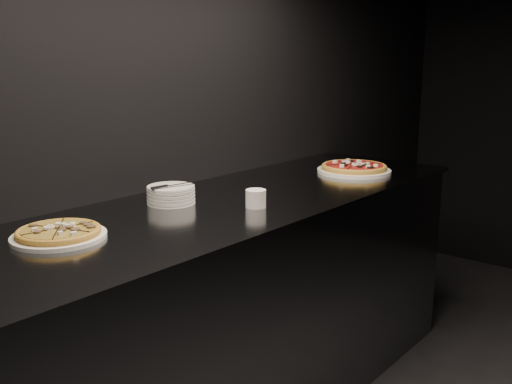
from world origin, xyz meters
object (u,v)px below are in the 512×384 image
Objects in this scene: pizza_mushroom at (59,233)px; ramekin at (256,198)px; plate_stack at (171,195)px; cutlery at (169,186)px; pizza_tomato at (354,168)px; counter at (238,307)px.

ramekin is at bearing 72.47° from pizza_mushroom.
plate_stack is 0.96× the size of cutlery.
cutlery reaches higher than pizza_mushroom.
cutlery reaches higher than pizza_tomato.
pizza_tomato is 0.83m from ramekin.
counter is 0.91m from pizza_tomato.
counter is 6.47× the size of pizza_tomato.
ramekin is (0.07, -0.83, 0.01)m from pizza_tomato.
pizza_tomato is 4.96× the size of ramekin.
cutlery is at bearing -62.38° from plate_stack.
cutlery is at bearing -102.15° from pizza_tomato.
pizza_tomato is 1.02m from cutlery.
pizza_mushroom is 0.53m from plate_stack.
plate_stack is 0.04m from cutlery.
counter is at bearing 65.43° from cutlery.
plate_stack is (-0.07, 0.52, 0.02)m from pizza_mushroom.
plate_stack is (-0.15, -0.21, 0.49)m from counter.
pizza_mushroom is at bearing -95.65° from pizza_tomato.
plate_stack is (-0.22, -0.99, 0.01)m from pizza_tomato.
pizza_mushroom is 0.86× the size of pizza_tomato.
plate_stack is at bearing 125.13° from cutlery.
ramekin is (0.14, -0.05, 0.49)m from counter.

